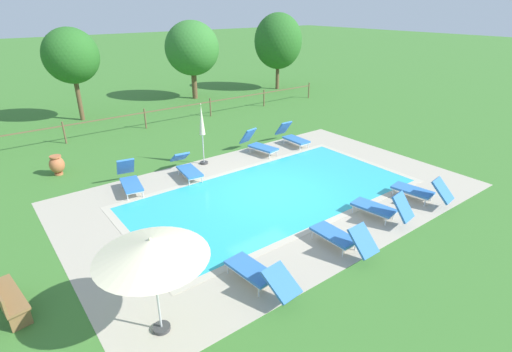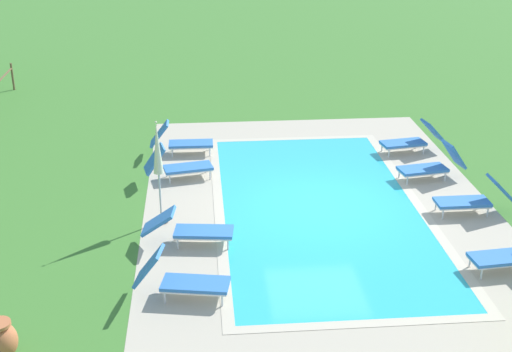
% 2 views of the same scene
% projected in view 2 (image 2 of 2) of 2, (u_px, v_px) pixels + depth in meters
% --- Properties ---
extents(ground_plane, '(160.00, 160.00, 0.00)m').
position_uv_depth(ground_plane, '(319.00, 207.00, 17.31)').
color(ground_plane, '#3D752D').
extents(pool_deck_paving, '(13.68, 8.64, 0.01)m').
position_uv_depth(pool_deck_paving, '(319.00, 207.00, 17.31)').
color(pool_deck_paving, '#B2A893').
rests_on(pool_deck_paving, ground).
extents(swimming_pool_water, '(9.78, 4.74, 0.01)m').
position_uv_depth(swimming_pool_water, '(319.00, 207.00, 17.31)').
color(swimming_pool_water, '#2DB7C6').
rests_on(swimming_pool_water, ground).
extents(pool_coping_rim, '(10.26, 5.22, 0.01)m').
position_uv_depth(pool_coping_rim, '(319.00, 207.00, 17.31)').
color(pool_coping_rim, '#C0B59F').
rests_on(pool_coping_rim, ground).
extents(sun_lounger_north_near_steps, '(0.84, 2.07, 0.82)m').
position_uv_depth(sun_lounger_north_near_steps, '(191.00, 229.00, 15.40)').
color(sun_lounger_north_near_steps, '#3370BC').
rests_on(sun_lounger_north_near_steps, ground).
extents(sun_lounger_north_mid, '(0.89, 1.98, 0.95)m').
position_uv_depth(sun_lounger_north_mid, '(412.00, 140.00, 20.68)').
color(sun_lounger_north_mid, '#3370BC').
rests_on(sun_lounger_north_mid, ground).
extents(sun_lounger_north_far, '(0.95, 1.90, 1.02)m').
position_uv_depth(sun_lounger_north_far, '(178.00, 166.00, 18.77)').
color(sun_lounger_north_far, '#3370BC').
rests_on(sun_lounger_north_far, ground).
extents(sun_lounger_south_near_corner, '(0.62, 1.85, 1.00)m').
position_uv_depth(sun_lounger_south_near_corner, '(182.00, 141.00, 20.55)').
color(sun_lounger_south_near_corner, '#3370BC').
rests_on(sun_lounger_south_near_corner, ground).
extents(sun_lounger_south_mid, '(0.62, 1.93, 0.93)m').
position_uv_depth(sun_lounger_south_mid, '(474.00, 199.00, 16.83)').
color(sun_lounger_south_mid, '#3370BC').
rests_on(sun_lounger_south_mid, ground).
extents(sun_lounger_south_far, '(0.92, 1.91, 1.01)m').
position_uv_depth(sun_lounger_south_far, '(182.00, 279.00, 13.39)').
color(sun_lounger_south_far, '#3370BC').
rests_on(sun_lounger_south_far, ground).
extents(sun_lounger_south_end, '(0.89, 1.89, 1.02)m').
position_uv_depth(sun_lounger_south_end, '(432.00, 165.00, 18.80)').
color(sun_lounger_south_end, '#3370BC').
rests_on(sun_lounger_south_end, ground).
extents(patio_umbrella_closed_row_west, '(0.32, 0.32, 2.52)m').
position_uv_depth(patio_umbrella_closed_row_west, '(158.00, 158.00, 15.91)').
color(patio_umbrella_closed_row_west, '#383838').
rests_on(patio_umbrella_closed_row_west, ground).
extents(terracotta_urn_near_fence, '(0.55, 0.55, 0.77)m').
position_uv_depth(terracotta_urn_near_fence, '(1.00, 341.00, 11.57)').
color(terracotta_urn_near_fence, '#B7663D').
rests_on(terracotta_urn_near_fence, ground).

